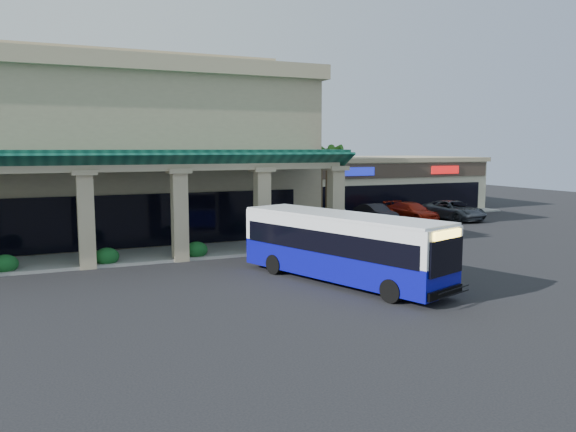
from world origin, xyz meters
name	(u,v)px	position (x,y,z in m)	size (l,w,h in m)	color
ground	(273,277)	(0.00, 0.00, 0.00)	(110.00, 110.00, 0.00)	black
main_building	(63,149)	(-8.00, 16.00, 5.67)	(30.80, 14.80, 11.35)	tan
arcade	(73,207)	(-8.00, 6.80, 2.85)	(30.00, 6.20, 5.70)	#093B2E
strip_mall	(352,183)	(18.00, 24.00, 2.45)	(22.50, 12.50, 4.90)	beige
palm_0	(328,184)	(8.50, 11.00, 3.30)	(2.40, 2.40, 6.60)	#265A18
palm_1	(321,187)	(9.50, 14.00, 2.90)	(2.40, 2.40, 5.80)	#265A18
broadleaf_tree	(270,190)	(7.50, 19.00, 2.41)	(2.60, 2.60, 4.81)	#114B1B
transit_bus	(341,248)	(2.33, -2.12, 1.48)	(2.47, 10.60, 2.96)	#0A0B99
pedestrian	(389,260)	(4.58, -2.42, 0.85)	(0.62, 0.41, 1.69)	#4F5B6D
car_silver	(337,216)	(10.27, 12.90, 0.79)	(1.86, 4.63, 1.58)	#A8A8A8
car_white	(376,213)	(14.37, 14.11, 0.70)	(1.49, 4.28, 1.41)	black
car_red	(412,212)	(17.45, 13.63, 0.73)	(2.05, 5.05, 1.46)	maroon
car_gray	(453,210)	(20.89, 12.81, 0.78)	(2.58, 5.60, 1.56)	#363B43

